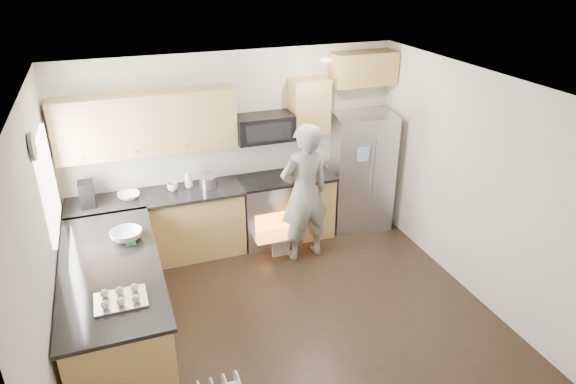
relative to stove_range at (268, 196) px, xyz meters
name	(u,v)px	position (x,y,z in m)	size (l,w,h in m)	color
ground	(285,316)	(-0.35, -1.69, -0.68)	(4.50, 4.50, 0.00)	black
room_shell	(281,180)	(-0.39, -1.68, 1.00)	(4.54, 4.04, 2.62)	beige
back_cabinet_run	(198,185)	(-0.93, 0.05, 0.29)	(4.45, 0.64, 2.50)	#B78D49
peninsula	(116,302)	(-2.10, -1.44, -0.21)	(0.96, 2.36, 1.03)	#B78D49
stove_range	(268,196)	(0.00, 0.00, 0.00)	(0.76, 0.97, 1.79)	#B7B7BC
refrigerator	(361,170)	(1.42, 0.01, 0.17)	(0.93, 0.78, 1.69)	#B7B7BC
person	(304,193)	(0.31, -0.57, 0.25)	(0.67, 0.44, 1.85)	gray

